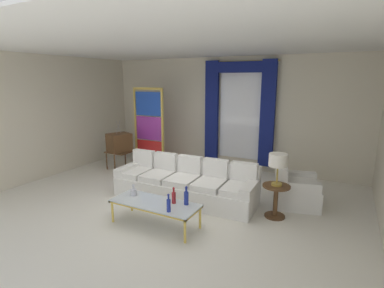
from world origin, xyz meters
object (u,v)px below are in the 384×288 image
at_px(peacock_figurine, 152,164).
at_px(table_lamp_brass, 278,162).
at_px(armchair_white, 294,191).
at_px(stained_glass_divider, 149,130).
at_px(round_side_table, 276,198).
at_px(bottle_blue_decanter, 134,191).
at_px(vintage_tv, 119,143).
at_px(bottle_crystal_tall, 174,197).
at_px(couch_white_long, 186,184).
at_px(coffee_table, 155,204).
at_px(bottle_amber_squat, 169,205).
at_px(bottle_ruby_flask, 186,197).

relative_size(peacock_figurine, table_lamp_brass, 1.05).
height_order(armchair_white, stained_glass_divider, stained_glass_divider).
bearing_deg(peacock_figurine, round_side_table, -17.85).
height_order(bottle_blue_decanter, round_side_table, bottle_blue_decanter).
relative_size(bottle_blue_decanter, round_side_table, 0.35).
xyz_separation_m(peacock_figurine, table_lamp_brass, (3.48, -1.12, 0.81)).
height_order(vintage_tv, armchair_white, vintage_tv).
xyz_separation_m(bottle_blue_decanter, round_side_table, (2.22, 1.18, -0.12)).
bearing_deg(bottle_crystal_tall, couch_white_long, 109.33).
bearing_deg(round_side_table, vintage_tv, 168.27).
bearing_deg(vintage_tv, couch_white_long, -19.18).
relative_size(couch_white_long, armchair_white, 3.00).
height_order(peacock_figurine, table_lamp_brass, table_lamp_brass).
distance_m(bottle_blue_decanter, table_lamp_brass, 2.57).
relative_size(peacock_figurine, round_side_table, 1.01).
distance_m(bottle_crystal_tall, table_lamp_brass, 1.89).
xyz_separation_m(bottle_blue_decanter, stained_glass_divider, (-1.59, 2.66, 0.58)).
relative_size(armchair_white, peacock_figurine, 1.64).
bearing_deg(couch_white_long, bottle_blue_decanter, -108.40).
bearing_deg(coffee_table, armchair_white, 46.07).
height_order(couch_white_long, bottle_amber_squat, couch_white_long).
xyz_separation_m(stained_glass_divider, peacock_figurine, (0.34, -0.36, -0.84)).
height_order(bottle_ruby_flask, stained_glass_divider, stained_glass_divider).
relative_size(bottle_blue_decanter, table_lamp_brass, 0.36).
distance_m(coffee_table, bottle_blue_decanter, 0.52).
bearing_deg(armchair_white, peacock_figurine, 173.71).
height_order(bottle_crystal_tall, bottle_amber_squat, bottle_amber_squat).
bearing_deg(round_side_table, bottle_ruby_flask, -137.94).
xyz_separation_m(bottle_amber_squat, table_lamp_brass, (1.31, 1.45, 0.50)).
xyz_separation_m(couch_white_long, coffee_table, (0.11, -1.28, 0.07)).
height_order(bottle_blue_decanter, stained_glass_divider, stained_glass_divider).
bearing_deg(table_lamp_brass, bottle_amber_squat, -132.14).
bearing_deg(peacock_figurine, bottle_amber_squat, -49.95).
distance_m(bottle_blue_decanter, round_side_table, 2.51).
relative_size(coffee_table, armchair_white, 1.53).
height_order(bottle_amber_squat, table_lamp_brass, table_lamp_brass).
distance_m(peacock_figurine, round_side_table, 3.65).
height_order(couch_white_long, table_lamp_brass, table_lamp_brass).
xyz_separation_m(peacock_figurine, round_side_table, (3.48, -1.12, 0.14)).
bearing_deg(stained_glass_divider, table_lamp_brass, -21.23).
bearing_deg(bottle_crystal_tall, coffee_table, -157.98).
relative_size(coffee_table, bottle_crystal_tall, 5.38).
bearing_deg(bottle_crystal_tall, vintage_tv, 145.41).
xyz_separation_m(vintage_tv, armchair_white, (4.58, -0.20, -0.44)).
distance_m(bottle_amber_squat, peacock_figurine, 3.37).
bearing_deg(bottle_ruby_flask, couch_white_long, 119.00).
relative_size(bottle_blue_decanter, peacock_figurine, 0.35).
distance_m(bottle_ruby_flask, round_side_table, 1.63).
relative_size(bottle_ruby_flask, peacock_figurine, 0.53).
xyz_separation_m(bottle_ruby_flask, vintage_tv, (-3.18, 2.00, 0.19)).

